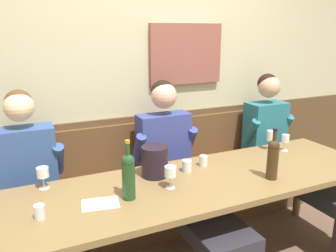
{
  "coord_description": "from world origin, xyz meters",
  "views": [
    {
      "loc": [
        -1.1,
        -1.65,
        1.69
      ],
      "look_at": [
        -0.12,
        0.45,
        1.05
      ],
      "focal_mm": 36.34,
      "sensor_mm": 36.0,
      "label": 1
    }
  ],
  "objects_px": {
    "person_center_right_seat": "(31,204)",
    "dining_table": "(203,189)",
    "wine_glass_mid_right": "(285,139)",
    "water_tumbler_left": "(40,212)",
    "wall_bench": "(163,198)",
    "wine_glass_center_rear": "(170,173)",
    "wine_bottle_clear_water": "(128,175)",
    "water_tumbler_right": "(187,166)",
    "person_right_seat": "(182,176)",
    "ice_bucket": "(155,161)",
    "person_left_seat": "(288,153)",
    "water_tumbler_center": "(203,161)",
    "wine_glass_by_bottle": "(271,136)",
    "wine_glass_near_bucket": "(43,173)",
    "wine_bottle_amber_mid": "(273,158)"
  },
  "relations": [
    {
      "from": "person_center_right_seat",
      "to": "ice_bucket",
      "type": "relative_size",
      "value": 6.25
    },
    {
      "from": "person_center_right_seat",
      "to": "dining_table",
      "type": "bearing_deg",
      "value": -16.93
    },
    {
      "from": "wall_bench",
      "to": "person_right_seat",
      "type": "height_order",
      "value": "person_right_seat"
    },
    {
      "from": "person_center_right_seat",
      "to": "water_tumbler_center",
      "type": "relative_size",
      "value": 17.06
    },
    {
      "from": "wine_glass_center_rear",
      "to": "water_tumbler_left",
      "type": "relative_size",
      "value": 1.86
    },
    {
      "from": "wine_glass_by_bottle",
      "to": "wine_glass_center_rear",
      "type": "bearing_deg",
      "value": -163.98
    },
    {
      "from": "wall_bench",
      "to": "person_center_right_seat",
      "type": "height_order",
      "value": "person_center_right_seat"
    },
    {
      "from": "ice_bucket",
      "to": "wine_glass_center_rear",
      "type": "height_order",
      "value": "ice_bucket"
    },
    {
      "from": "wine_glass_mid_right",
      "to": "water_tumbler_center",
      "type": "relative_size",
      "value": 1.8
    },
    {
      "from": "wine_bottle_clear_water",
      "to": "wine_glass_center_rear",
      "type": "height_order",
      "value": "wine_bottle_clear_water"
    },
    {
      "from": "wall_bench",
      "to": "wine_glass_near_bucket",
      "type": "distance_m",
      "value": 1.19
    },
    {
      "from": "person_right_seat",
      "to": "person_center_right_seat",
      "type": "bearing_deg",
      "value": 179.29
    },
    {
      "from": "wine_glass_near_bucket",
      "to": "water_tumbler_center",
      "type": "distance_m",
      "value": 1.11
    },
    {
      "from": "wine_glass_mid_right",
      "to": "water_tumbler_left",
      "type": "height_order",
      "value": "wine_glass_mid_right"
    },
    {
      "from": "person_left_seat",
      "to": "water_tumbler_center",
      "type": "relative_size",
      "value": 17.04
    },
    {
      "from": "water_tumbler_center",
      "to": "dining_table",
      "type": "bearing_deg",
      "value": -120.27
    },
    {
      "from": "ice_bucket",
      "to": "water_tumbler_right",
      "type": "xyz_separation_m",
      "value": [
        0.23,
        -0.03,
        -0.06
      ]
    },
    {
      "from": "person_left_seat",
      "to": "ice_bucket",
      "type": "height_order",
      "value": "person_left_seat"
    },
    {
      "from": "wine_bottle_clear_water",
      "to": "wine_glass_center_rear",
      "type": "xyz_separation_m",
      "value": [
        0.28,
        0.02,
        -0.05
      ]
    },
    {
      "from": "wine_bottle_clear_water",
      "to": "water_tumbler_right",
      "type": "bearing_deg",
      "value": 23.15
    },
    {
      "from": "wine_glass_mid_right",
      "to": "water_tumbler_right",
      "type": "distance_m",
      "value": 0.94
    },
    {
      "from": "wine_bottle_clear_water",
      "to": "wine_bottle_amber_mid",
      "type": "xyz_separation_m",
      "value": [
        0.96,
        -0.13,
        -0.0
      ]
    },
    {
      "from": "dining_table",
      "to": "person_left_seat",
      "type": "height_order",
      "value": "person_left_seat"
    },
    {
      "from": "wall_bench",
      "to": "person_right_seat",
      "type": "distance_m",
      "value": 0.5
    },
    {
      "from": "water_tumbler_left",
      "to": "ice_bucket",
      "type": "bearing_deg",
      "value": 18.56
    },
    {
      "from": "person_center_right_seat",
      "to": "wine_glass_mid_right",
      "type": "distance_m",
      "value": 1.98
    },
    {
      "from": "wall_bench",
      "to": "wine_glass_by_bottle",
      "type": "height_order",
      "value": "wall_bench"
    },
    {
      "from": "wall_bench",
      "to": "wine_glass_center_rear",
      "type": "distance_m",
      "value": 0.93
    },
    {
      "from": "person_right_seat",
      "to": "person_left_seat",
      "type": "xyz_separation_m",
      "value": [
        1.08,
        0.02,
        0.01
      ]
    },
    {
      "from": "dining_table",
      "to": "wine_bottle_amber_mid",
      "type": "bearing_deg",
      "value": -23.75
    },
    {
      "from": "dining_table",
      "to": "wine_glass_center_rear",
      "type": "distance_m",
      "value": 0.32
    },
    {
      "from": "dining_table",
      "to": "water_tumbler_left",
      "type": "bearing_deg",
      "value": -176.08
    },
    {
      "from": "wine_glass_by_bottle",
      "to": "water_tumbler_right",
      "type": "height_order",
      "value": "wine_glass_by_bottle"
    },
    {
      "from": "dining_table",
      "to": "wine_glass_mid_right",
      "type": "height_order",
      "value": "wine_glass_mid_right"
    },
    {
      "from": "water_tumbler_left",
      "to": "person_right_seat",
      "type": "bearing_deg",
      "value": 20.32
    },
    {
      "from": "wine_bottle_clear_water",
      "to": "wine_glass_near_bucket",
      "type": "bearing_deg",
      "value": 141.56
    },
    {
      "from": "wall_bench",
      "to": "wine_bottle_amber_mid",
      "type": "height_order",
      "value": "wine_bottle_amber_mid"
    },
    {
      "from": "wine_glass_center_rear",
      "to": "wine_bottle_clear_water",
      "type": "bearing_deg",
      "value": -175.36
    },
    {
      "from": "water_tumbler_left",
      "to": "water_tumbler_right",
      "type": "xyz_separation_m",
      "value": [
        1.0,
        0.23,
        0.0
      ]
    },
    {
      "from": "wine_glass_near_bucket",
      "to": "water_tumbler_right",
      "type": "bearing_deg",
      "value": -8.42
    },
    {
      "from": "person_left_seat",
      "to": "water_tumbler_center",
      "type": "bearing_deg",
      "value": -172.01
    },
    {
      "from": "water_tumbler_center",
      "to": "wine_glass_near_bucket",
      "type": "bearing_deg",
      "value": 175.04
    },
    {
      "from": "wine_bottle_clear_water",
      "to": "person_center_right_seat",
      "type": "bearing_deg",
      "value": 144.43
    },
    {
      "from": "wine_glass_center_rear",
      "to": "water_tumbler_right",
      "type": "height_order",
      "value": "wine_glass_center_rear"
    },
    {
      "from": "wall_bench",
      "to": "dining_table",
      "type": "height_order",
      "value": "wall_bench"
    },
    {
      "from": "wine_glass_mid_right",
      "to": "wine_glass_near_bucket",
      "type": "xyz_separation_m",
      "value": [
        -1.88,
        0.1,
        0.0
      ]
    },
    {
      "from": "person_left_seat",
      "to": "wine_bottle_amber_mid",
      "type": "distance_m",
      "value": 0.87
    },
    {
      "from": "wine_glass_near_bucket",
      "to": "dining_table",
      "type": "bearing_deg",
      "value": -16.9
    },
    {
      "from": "person_center_right_seat",
      "to": "wine_bottle_clear_water",
      "type": "relative_size",
      "value": 3.62
    },
    {
      "from": "wine_bottle_clear_water",
      "to": "wine_bottle_amber_mid",
      "type": "height_order",
      "value": "wine_bottle_clear_water"
    }
  ]
}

